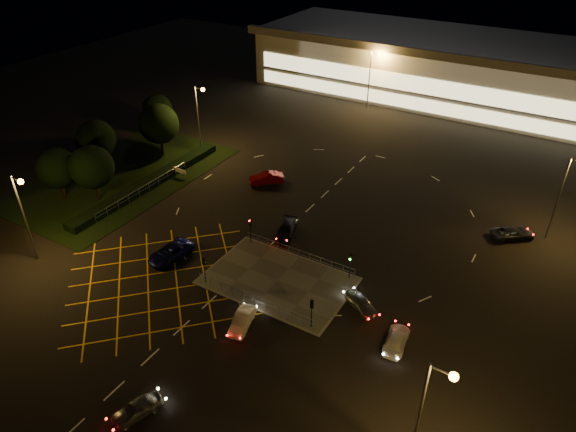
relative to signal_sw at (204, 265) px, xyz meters
The scene contains 27 objects.
ground 7.58m from the signal_sw, 56.28° to the left, with size 180.00×180.00×0.00m, color black.
pedestrian_island 7.57m from the signal_sw, 33.65° to the left, with size 14.00×9.00×0.12m, color #4C4944.
grass_verge 26.93m from the signal_sw, 153.45° to the left, with size 18.00×30.00×0.08m, color black.
hedge 22.55m from the signal_sw, 147.74° to the left, with size 2.00×26.00×1.00m, color black.
supermarket 68.13m from the signal_sw, 86.63° to the left, with size 72.00×26.50×10.50m.
streetlight_sw 19.03m from the signal_sw, 161.12° to the right, with size 1.78×0.56×10.03m.
streetlight_se 26.05m from the signal_sw, 18.14° to the right, with size 1.78×0.56×10.03m.
streetlight_nw 31.24m from the signal_sw, 129.19° to the left, with size 1.78×0.56×10.03m.
streetlight_ne 38.75m from the signal_sw, 42.43° to the left, with size 1.78×0.56×10.03m.
streetlight_far_left 54.44m from the signal_sw, 95.88° to the left, with size 1.78×0.56×10.03m.
signal_sw is the anchor object (origin of this frame).
signal_se 12.00m from the signal_sw, ahead, with size 0.28×0.30×3.15m.
signal_nw 7.99m from the signal_sw, 90.00° to the left, with size 0.28×0.30×3.15m.
signal_ne 14.41m from the signal_sw, 33.65° to the left, with size 0.28×0.30×3.15m.
tree_a 26.38m from the signal_sw, behind, with size 5.04×5.04×6.86m.
tree_b 30.55m from the signal_sw, 156.81° to the left, with size 5.40×5.40×7.35m.
tree_c 31.34m from the signal_sw, 140.20° to the left, with size 5.76×5.76×7.84m.
tree_d 39.73m from the signal_sw, 139.09° to the left, with size 4.68×4.68×6.37m.
tree_e 22.92m from the signal_sw, 164.76° to the left, with size 5.40×5.40×7.35m.
car_near_silver 15.60m from the signal_sw, 70.55° to the right, with size 1.54×3.82×1.30m, color #B5B7BD.
car_queue_white 7.43m from the signal_sw, 24.57° to the right, with size 1.37×3.94×1.30m, color silver.
car_left_blue 6.25m from the signal_sw, 166.15° to the left, with size 2.42×5.25×1.46m, color #0E1354.
car_far_dkgrey 11.92m from the signal_sw, 78.18° to the left, with size 1.84×4.52×1.31m, color black.
car_right_silver 15.58m from the signal_sw, 17.23° to the left, with size 1.53×3.79×1.29m, color #9DA0A4.
car_circ_red 21.56m from the signal_sw, 106.46° to the left, with size 1.60×4.60×1.52m, color maroon.
car_east_grey 34.49m from the signal_sw, 44.08° to the left, with size 2.22×4.81×1.34m, color black.
car_approach_white 19.45m from the signal_sw, ahead, with size 1.74×4.27×1.24m, color #BDBDBD.
Camera 1 is at (23.40, -35.86, 33.24)m, focal length 32.00 mm.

